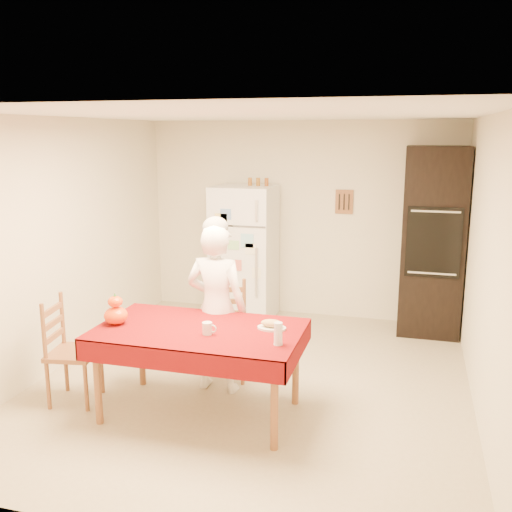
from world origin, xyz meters
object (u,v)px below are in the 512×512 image
at_px(oven_cabinet, 433,242).
at_px(chair_far, 225,325).
at_px(wine_glass, 278,334).
at_px(refrigerator, 245,253).
at_px(coffee_mug, 207,328).
at_px(dining_table, 199,336).
at_px(pumpkin_lower, 116,315).
at_px(bread_plate, 272,328).
at_px(seated_woman, 217,308).
at_px(chair_left, 67,346).

relative_size(oven_cabinet, chair_far, 2.32).
distance_m(chair_far, wine_glass, 1.31).
xyz_separation_m(refrigerator, coffee_mug, (0.51, -2.72, -0.04)).
bearing_deg(coffee_mug, dining_table, 134.34).
relative_size(chair_far, coffee_mug, 9.50).
distance_m(dining_table, chair_far, 0.84).
relative_size(oven_cabinet, pumpkin_lower, 10.99).
relative_size(refrigerator, bread_plate, 7.08).
xyz_separation_m(refrigerator, seated_woman, (0.37, -2.11, -0.07)).
distance_m(seated_woman, pumpkin_lower, 0.91).
height_order(coffee_mug, pumpkin_lower, pumpkin_lower).
xyz_separation_m(dining_table, coffee_mug, (0.12, -0.12, 0.12)).
distance_m(refrigerator, coffee_mug, 2.77).
bearing_deg(chair_left, wine_glass, -102.30).
bearing_deg(oven_cabinet, coffee_mug, -122.60).
distance_m(seated_woman, bread_plate, 0.70).
bearing_deg(bread_plate, wine_glass, -68.04).
xyz_separation_m(oven_cabinet, chair_far, (-1.94, -1.83, -0.59)).
distance_m(oven_cabinet, coffee_mug, 3.30).
bearing_deg(refrigerator, seated_woman, -80.05).
xyz_separation_m(dining_table, chair_left, (-1.22, -0.09, -0.18)).
xyz_separation_m(chair_left, seated_woman, (1.19, 0.59, 0.28)).
bearing_deg(chair_far, dining_table, -100.16).
bearing_deg(refrigerator, chair_left, -106.99).
relative_size(seated_woman, coffee_mug, 15.66).
bearing_deg(chair_far, oven_cabinet, 29.50).
bearing_deg(chair_left, seated_woman, -73.22).
height_order(refrigerator, chair_left, refrigerator).
xyz_separation_m(oven_cabinet, seated_woman, (-1.91, -2.15, -0.32)).
xyz_separation_m(refrigerator, bread_plate, (0.98, -2.46, -0.08)).
bearing_deg(pumpkin_lower, wine_glass, -3.97).
bearing_deg(seated_woman, chair_left, 29.69).
height_order(coffee_mug, wine_glass, wine_glass).
distance_m(oven_cabinet, chair_left, 4.18).
relative_size(dining_table, pumpkin_lower, 8.49).
bearing_deg(wine_glass, chair_far, 127.33).
height_order(chair_left, wine_glass, chair_left).
bearing_deg(pumpkin_lower, chair_far, 53.97).
relative_size(oven_cabinet, seated_woman, 1.40).
bearing_deg(wine_glass, pumpkin_lower, 176.03).
distance_m(refrigerator, oven_cabinet, 2.29).
bearing_deg(chair_left, oven_cabinet, -57.95).
xyz_separation_m(refrigerator, pumpkin_lower, (-0.32, -2.69, -0.01)).
height_order(refrigerator, dining_table, refrigerator).
relative_size(dining_table, seated_woman, 1.09).
distance_m(oven_cabinet, bread_plate, 2.85).
bearing_deg(chair_far, coffee_mug, -93.63).
bearing_deg(bread_plate, chair_left, -172.61).
height_order(dining_table, pumpkin_lower, pumpkin_lower).
bearing_deg(oven_cabinet, chair_left, -138.55).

